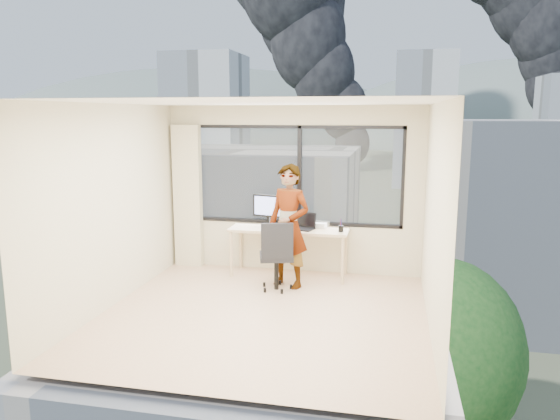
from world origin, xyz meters
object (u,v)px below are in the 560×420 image
(monitor, at_px, (268,210))
(laptop, at_px, (302,222))
(person, at_px, (289,226))
(game_console, at_px, (318,224))
(chair, at_px, (276,254))
(handbag, at_px, (307,219))
(desk, at_px, (289,252))

(monitor, height_order, laptop, monitor)
(person, xyz_separation_m, game_console, (0.32, 0.70, -0.10))
(chair, bearing_deg, laptop, 52.85)
(chair, height_order, laptop, chair)
(monitor, relative_size, game_console, 1.65)
(game_console, bearing_deg, laptop, -117.07)
(handbag, bearing_deg, game_console, 4.20)
(monitor, bearing_deg, laptop, 1.06)
(desk, bearing_deg, handbag, 43.70)
(monitor, distance_m, handbag, 0.62)
(desk, distance_m, monitor, 0.72)
(chair, bearing_deg, person, 37.99)
(chair, xyz_separation_m, laptop, (0.25, 0.64, 0.35))
(handbag, bearing_deg, laptop, -87.54)
(desk, xyz_separation_m, laptop, (0.20, -0.04, 0.49))
(desk, height_order, handbag, handbag)
(desk, xyz_separation_m, chair, (-0.05, -0.68, 0.14))
(laptop, relative_size, handbag, 1.31)
(person, relative_size, game_console, 5.83)
(person, xyz_separation_m, monitor, (-0.44, 0.55, 0.11))
(desk, xyz_separation_m, monitor, (-0.34, 0.06, 0.63))
(chair, distance_m, game_console, 1.04)
(game_console, bearing_deg, desk, -140.75)
(desk, xyz_separation_m, game_console, (0.41, 0.21, 0.41))
(person, height_order, laptop, person)
(monitor, bearing_deg, chair, -56.43)
(person, height_order, monitor, person)
(desk, bearing_deg, person, -79.22)
(chair, relative_size, handbag, 3.66)
(monitor, relative_size, laptop, 1.36)
(laptop, distance_m, handbag, 0.28)
(chair, xyz_separation_m, monitor, (-0.29, 0.75, 0.49))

